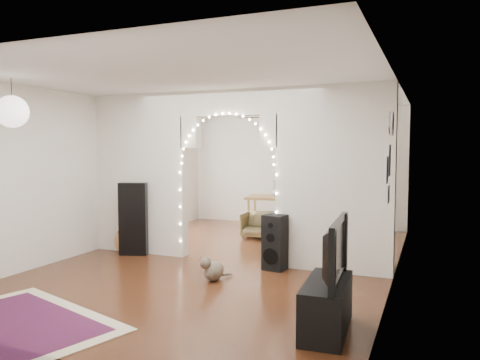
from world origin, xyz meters
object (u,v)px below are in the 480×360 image
at_px(bookcase, 313,191).
at_px(dining_table, 275,200).
at_px(acoustic_guitar, 123,231).
at_px(floor_speaker, 275,242).
at_px(dining_chair_right, 265,224).
at_px(dining_chair_left, 257,225).
at_px(media_console, 327,306).

xyz_separation_m(bookcase, dining_table, (-0.66, -0.71, -0.15)).
relative_size(acoustic_guitar, floor_speaker, 1.11).
bearing_deg(dining_chair_right, bookcase, 41.38).
relative_size(acoustic_guitar, dining_chair_left, 1.61).
xyz_separation_m(bookcase, dining_chair_right, (-0.70, -1.22, -0.59)).
relative_size(bookcase, dining_chair_left, 2.93).
distance_m(media_console, dining_table, 5.53).
relative_size(acoustic_guitar, dining_table, 0.70).
bearing_deg(dining_chair_left, floor_speaker, -65.57).
distance_m(bookcase, dining_chair_right, 1.52).
xyz_separation_m(dining_table, dining_chair_right, (-0.05, -0.51, -0.44)).
distance_m(media_console, dining_chair_right, 5.07).
relative_size(dining_table, dining_chair_left, 2.31).
xyz_separation_m(acoustic_guitar, dining_table, (1.71, 3.04, 0.29)).
height_order(acoustic_guitar, floor_speaker, acoustic_guitar).
distance_m(bookcase, dining_table, 0.98).
bearing_deg(acoustic_guitar, bookcase, 48.87).
height_order(floor_speaker, dining_chair_left, floor_speaker).
xyz_separation_m(acoustic_guitar, dining_chair_left, (1.62, 2.17, -0.14)).
distance_m(media_console, dining_chair_left, 4.77).
relative_size(media_console, dining_chair_left, 1.77).
distance_m(dining_table, dining_chair_left, 0.97).
height_order(acoustic_guitar, media_console, acoustic_guitar).
xyz_separation_m(floor_speaker, dining_table, (-0.99, 3.05, 0.28)).
relative_size(acoustic_guitar, bookcase, 0.55).
distance_m(floor_speaker, media_console, 2.35).
bearing_deg(bookcase, dining_chair_right, -131.02).
bearing_deg(acoustic_guitar, floor_speaker, -8.88).
bearing_deg(dining_chair_right, acoustic_guitar, -141.91).
distance_m(acoustic_guitar, dining_chair_right, 3.04).
distance_m(floor_speaker, bookcase, 3.79).
bearing_deg(media_console, acoustic_guitar, 148.97).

